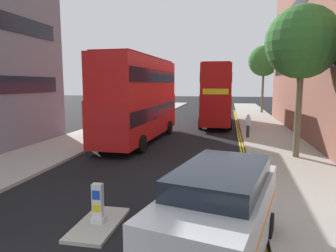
# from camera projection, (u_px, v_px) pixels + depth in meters

# --- Properties ---
(sidewalk_right) EXTENTS (4.00, 80.00, 0.14)m
(sidewalk_right) POSITION_uv_depth(u_px,v_px,m) (277.00, 145.00, 19.17)
(sidewalk_right) COLOR #ADA89E
(sidewalk_right) RESTS_ON ground
(sidewalk_left) EXTENTS (4.00, 80.00, 0.14)m
(sidewalk_left) POSITION_uv_depth(u_px,v_px,m) (86.00, 138.00, 21.68)
(sidewalk_left) COLOR #ADA89E
(sidewalk_left) RESTS_ON ground
(kerb_line_outer) EXTENTS (0.10, 56.00, 0.01)m
(kerb_line_outer) POSITION_uv_depth(u_px,v_px,m) (244.00, 151.00, 17.64)
(kerb_line_outer) COLOR yellow
(kerb_line_outer) RESTS_ON ground
(kerb_line_inner) EXTENTS (0.10, 56.00, 0.01)m
(kerb_line_inner) POSITION_uv_depth(u_px,v_px,m) (241.00, 151.00, 17.67)
(kerb_line_inner) COLOR yellow
(kerb_line_inner) RESTS_ON ground
(traffic_island) EXTENTS (1.10, 2.20, 0.10)m
(traffic_island) POSITION_uv_depth(u_px,v_px,m) (99.00, 224.00, 8.42)
(traffic_island) COLOR #ADA89E
(traffic_island) RESTS_ON ground
(keep_left_bollard) EXTENTS (0.36, 0.28, 1.11)m
(keep_left_bollard) POSITION_uv_depth(u_px,v_px,m) (98.00, 205.00, 8.34)
(keep_left_bollard) COLOR silver
(keep_left_bollard) RESTS_ON traffic_island
(double_decker_bus_away) EXTENTS (3.12, 10.89, 5.64)m
(double_decker_bus_away) POSITION_uv_depth(u_px,v_px,m) (140.00, 97.00, 20.33)
(double_decker_bus_away) COLOR red
(double_decker_bus_away) RESTS_ON ground
(double_decker_bus_oncoming) EXTENTS (3.10, 10.89, 5.64)m
(double_decker_bus_oncoming) POSITION_uv_depth(u_px,v_px,m) (216.00, 93.00, 28.86)
(double_decker_bus_oncoming) COLOR #B20F0F
(double_decker_bus_oncoming) RESTS_ON ground
(taxi_minivan) EXTENTS (2.93, 5.12, 2.12)m
(taxi_minivan) POSITION_uv_depth(u_px,v_px,m) (218.00, 216.00, 6.55)
(taxi_minivan) COLOR silver
(taxi_minivan) RESTS_ON ground
(pedestrian_far) EXTENTS (0.34, 0.22, 1.62)m
(pedestrian_far) POSITION_uv_depth(u_px,v_px,m) (248.00, 125.00, 21.38)
(pedestrian_far) COLOR #2D2D38
(pedestrian_far) RESTS_ON sidewalk_right
(street_tree_near) EXTENTS (3.94, 3.94, 8.65)m
(street_tree_near) POSITION_uv_depth(u_px,v_px,m) (264.00, 61.00, 39.27)
(street_tree_near) COLOR #6B6047
(street_tree_near) RESTS_ON sidewalk_right
(street_tree_mid) EXTENTS (3.61, 3.61, 7.61)m
(street_tree_mid) POSITION_uv_depth(u_px,v_px,m) (302.00, 43.00, 15.03)
(street_tree_mid) COLOR #6B6047
(street_tree_mid) RESTS_ON sidewalk_right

